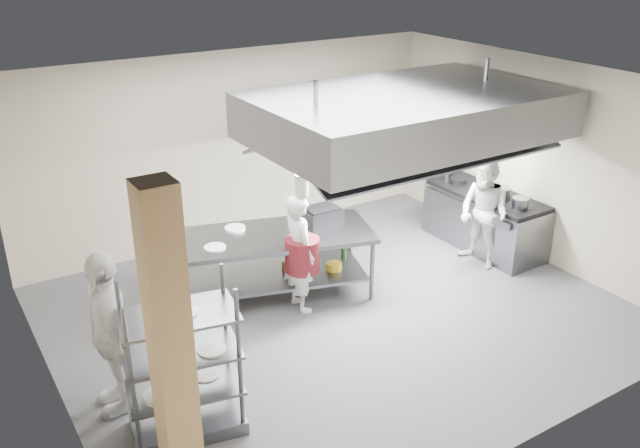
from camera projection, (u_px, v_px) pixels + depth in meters
floor at (339, 313)px, 8.89m from camera, size 7.00×7.00×0.00m
ceiling at (342, 86)px, 7.69m from camera, size 7.00×7.00×0.00m
wall_back at (234, 147)px, 10.61m from camera, size 7.00×0.00×7.00m
wall_left at (42, 281)px, 6.58m from camera, size 0.00×6.00×6.00m
wall_right at (536, 160)px, 10.01m from camera, size 0.00×6.00×6.00m
column at (172, 357)px, 5.40m from camera, size 0.30×0.30×3.00m
exhaust_hood at (406, 115)px, 8.88m from camera, size 4.00×2.50×0.60m
hood_strip_a at (349, 149)px, 8.57m from camera, size 1.60×0.12×0.04m
hood_strip_b at (455, 128)px, 9.45m from camera, size 1.60×0.12×0.04m
wall_shelf at (335, 132)px, 11.37m from camera, size 1.50×0.28×0.04m
island at (273, 265)px, 9.18m from camera, size 2.89×1.85×0.91m
island_worktop at (272, 236)px, 9.01m from camera, size 2.89×1.85×0.06m
island_undershelf at (273, 275)px, 9.24m from camera, size 2.65×1.68×0.04m
pass_rack at (182, 360)px, 6.52m from camera, size 1.20×0.84×1.64m
cooking_range at (484, 221)px, 10.62m from camera, size 0.80×2.00×0.84m
range_top at (487, 195)px, 10.44m from camera, size 0.78×1.96×0.06m
chef_head at (299, 253)px, 8.72m from camera, size 0.41×0.60×1.61m
chef_line at (484, 213)px, 9.86m from camera, size 0.66×0.83×1.66m
chef_plating at (110, 332)px, 6.83m from camera, size 0.56×1.10×1.79m
griddle at (322, 217)px, 9.22m from camera, size 0.50×0.39×0.24m
wicker_basket at (295, 266)px, 9.28m from camera, size 0.31×0.22×0.13m
stockpot at (502, 193)px, 10.15m from camera, size 0.27×0.27×0.19m
plate_stack at (185, 385)px, 6.64m from camera, size 0.28×0.28×0.05m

